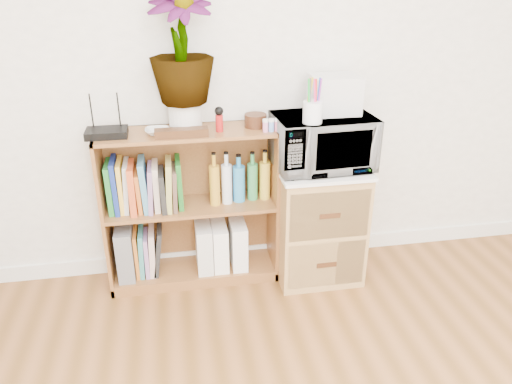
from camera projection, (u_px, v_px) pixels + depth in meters
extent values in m
cube|color=white|center=(247.00, 252.00, 3.29)|extent=(4.00, 0.02, 0.10)
cube|color=brown|center=(191.00, 208.00, 2.93)|extent=(1.00, 0.30, 0.95)
cube|color=#9E7542|center=(317.00, 222.00, 3.03)|extent=(0.50, 0.45, 0.70)
imported|color=silver|center=(322.00, 142.00, 2.81)|extent=(0.56, 0.40, 0.30)
cylinder|color=white|center=(313.00, 112.00, 2.60)|extent=(0.10, 0.10, 0.11)
cube|color=silver|center=(334.00, 94.00, 2.76)|extent=(0.26, 0.22, 0.21)
cube|color=black|center=(107.00, 133.00, 2.64)|extent=(0.22, 0.15, 0.04)
imported|color=silver|center=(157.00, 131.00, 2.67)|extent=(0.13, 0.13, 0.03)
cylinder|color=silver|center=(185.00, 116.00, 2.71)|extent=(0.18, 0.18, 0.15)
imported|color=#316C2B|center=(181.00, 45.00, 2.56)|extent=(0.34, 0.34, 0.60)
cube|color=#3B1D10|center=(181.00, 133.00, 2.63)|extent=(0.28, 0.07, 0.05)
cylinder|color=#A51414|center=(219.00, 123.00, 2.70)|extent=(0.04, 0.04, 0.09)
cylinder|color=#361B0E|center=(255.00, 120.00, 2.78)|extent=(0.12, 0.12, 0.07)
cube|color=#D77788|center=(271.00, 126.00, 2.71)|extent=(0.11, 0.04, 0.06)
cube|color=slate|center=(126.00, 250.00, 2.97)|extent=(0.10, 0.26, 0.32)
cube|color=silver|center=(204.00, 246.00, 3.04)|extent=(0.09, 0.23, 0.29)
cube|color=white|center=(220.00, 245.00, 3.06)|extent=(0.09, 0.23, 0.28)
cube|color=white|center=(238.00, 243.00, 3.07)|extent=(0.09, 0.23, 0.29)
cube|color=#228230|center=(110.00, 188.00, 2.79)|extent=(0.03, 0.20, 0.28)
cube|color=navy|center=(116.00, 186.00, 2.79)|extent=(0.03, 0.20, 0.31)
cube|color=yellow|center=(121.00, 186.00, 2.80)|extent=(0.02, 0.20, 0.29)
cube|color=beige|center=(126.00, 187.00, 2.80)|extent=(0.04, 0.20, 0.28)
cube|color=#CD4D23|center=(133.00, 187.00, 2.81)|extent=(0.04, 0.20, 0.28)
cube|color=#C86523|center=(139.00, 190.00, 2.82)|extent=(0.03, 0.20, 0.23)
cube|color=teal|center=(144.00, 184.00, 2.82)|extent=(0.05, 0.20, 0.30)
cube|color=#866191|center=(150.00, 187.00, 2.83)|extent=(0.04, 0.20, 0.26)
cube|color=beige|center=(156.00, 186.00, 2.83)|extent=(0.03, 0.20, 0.26)
cube|color=black|center=(163.00, 188.00, 2.85)|extent=(0.04, 0.20, 0.23)
cube|color=#ABA64F|center=(169.00, 184.00, 2.84)|extent=(0.05, 0.20, 0.29)
cube|color=brown|center=(174.00, 187.00, 2.85)|extent=(0.03, 0.20, 0.24)
cube|color=#1C6B20|center=(179.00, 183.00, 2.85)|extent=(0.03, 0.20, 0.28)
cylinder|color=gold|center=(214.00, 178.00, 2.88)|extent=(0.06, 0.06, 0.31)
cylinder|color=silver|center=(226.00, 178.00, 2.89)|extent=(0.06, 0.06, 0.31)
cylinder|color=#2A87C7|center=(239.00, 179.00, 2.90)|extent=(0.07, 0.07, 0.28)
cylinder|color=#35914F|center=(253.00, 178.00, 2.92)|extent=(0.06, 0.06, 0.29)
cylinder|color=gold|center=(265.00, 176.00, 2.93)|extent=(0.06, 0.06, 0.29)
cube|color=#C16922|center=(137.00, 252.00, 2.99)|extent=(0.02, 0.19, 0.28)
cube|color=teal|center=(142.00, 252.00, 2.99)|extent=(0.04, 0.19, 0.28)
cube|color=#936BA1|center=(147.00, 253.00, 3.00)|extent=(0.03, 0.19, 0.26)
cube|color=#CCAC9F|center=(152.00, 251.00, 3.00)|extent=(0.04, 0.19, 0.28)
cube|color=black|center=(158.00, 249.00, 3.00)|extent=(0.07, 0.19, 0.29)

